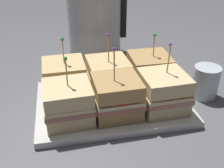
% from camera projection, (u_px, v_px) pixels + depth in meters
% --- Properties ---
extents(ground_plane, '(6.00, 6.00, 0.00)m').
position_uv_depth(ground_plane, '(112.00, 106.00, 0.76)').
color(ground_plane, slate).
extents(serving_platter, '(0.40, 0.28, 0.02)m').
position_uv_depth(serving_platter, '(112.00, 103.00, 0.76)').
color(serving_platter, silver).
rests_on(serving_platter, ground_plane).
extents(sandwich_front_left, '(0.12, 0.12, 0.16)m').
position_uv_depth(sandwich_front_left, '(68.00, 103.00, 0.66)').
color(sandwich_front_left, beige).
rests_on(sandwich_front_left, serving_platter).
extents(sandwich_front_center, '(0.12, 0.12, 0.18)m').
position_uv_depth(sandwich_front_center, '(116.00, 97.00, 0.68)').
color(sandwich_front_center, tan).
rests_on(sandwich_front_center, serving_platter).
extents(sandwich_front_right, '(0.12, 0.12, 0.17)m').
position_uv_depth(sandwich_front_right, '(163.00, 92.00, 0.70)').
color(sandwich_front_right, beige).
rests_on(sandwich_front_right, serving_platter).
extents(sandwich_back_left, '(0.12, 0.12, 0.17)m').
position_uv_depth(sandwich_back_left, '(64.00, 79.00, 0.76)').
color(sandwich_back_left, '#DBB77A').
rests_on(sandwich_back_left, serving_platter).
extents(sandwich_back_center, '(0.12, 0.12, 0.17)m').
position_uv_depth(sandwich_back_center, '(108.00, 75.00, 0.78)').
color(sandwich_back_center, '#DBB77A').
rests_on(sandwich_back_center, serving_platter).
extents(sandwich_back_right, '(0.12, 0.12, 0.16)m').
position_uv_depth(sandwich_back_right, '(149.00, 71.00, 0.80)').
color(sandwich_back_right, tan).
rests_on(sandwich_back_right, serving_platter).
extents(kettle_steel, '(0.21, 0.19, 0.27)m').
position_uv_depth(kettle_steel, '(95.00, 22.00, 1.02)').
color(kettle_steel, '#B7BABF').
rests_on(kettle_steel, ground_plane).
extents(drinking_glass, '(0.07, 0.07, 0.09)m').
position_uv_depth(drinking_glass, '(206.00, 82.00, 0.78)').
color(drinking_glass, silver).
rests_on(drinking_glass, ground_plane).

